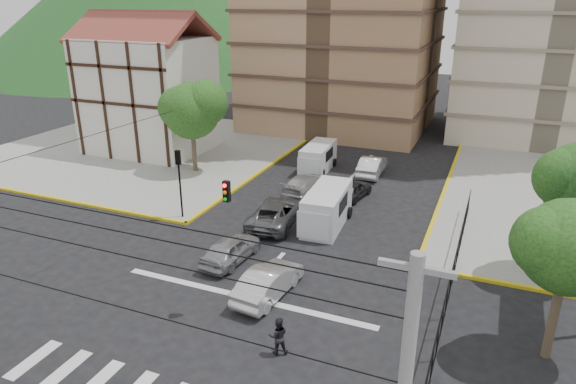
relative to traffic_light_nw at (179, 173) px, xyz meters
The scene contains 18 objects.
ground 11.46m from the traffic_light_nw, 45.00° to the right, with size 160.00×160.00×0.00m, color black.
sidewalk_nw 17.52m from the traffic_light_nw, 135.00° to the left, with size 26.00×26.00×0.15m, color gray.
stop_line 10.68m from the traffic_light_nw, 40.24° to the right, with size 13.00×0.40×0.01m, color silver.
tudor_building 16.70m from the traffic_light_nw, 132.55° to the left, with size 10.80×8.05×12.23m.
park_fence 17.40m from the traffic_light_nw, 11.11° to the right, with size 0.10×22.50×1.66m, color black, non-canonical shape.
tree_park_a 21.75m from the traffic_light_nw, 15.49° to the right, with size 4.41×3.60×6.83m.
tree_tudor 9.42m from the traffic_light_nw, 116.53° to the left, with size 5.39×4.40×7.43m.
traffic_light_nw is the anchor object (origin of this frame).
traffic_light_hanging 12.86m from the traffic_light_nw, 51.58° to the right, with size 18.00×9.12×0.92m.
van_right_lane 9.33m from the traffic_light_nw, 14.87° to the left, with size 2.38×5.33×2.34m.
van_left_lane 13.31m from the traffic_light_nw, 68.87° to the left, with size 2.07×4.82×2.14m.
car_silver_front_left 7.10m from the traffic_light_nw, 33.87° to the right, with size 1.68×4.18×1.42m, color #A3A3A7.
car_white_front_right 10.95m from the traffic_light_nw, 34.42° to the right, with size 1.57×4.50×1.48m, color silver.
car_grey_mid_left 6.48m from the traffic_light_nw, 15.29° to the left, with size 2.52×5.46×1.52m, color slate.
car_silver_rear_left 9.52m from the traffic_light_nw, 52.04° to the left, with size 1.99×4.89×1.42m, color #B8B9BE.
car_darkgrey_mid_right 12.08m from the traffic_light_nw, 39.97° to the left, with size 1.54×3.84×1.31m, color #2A2A2C.
car_white_rear_right 16.09m from the traffic_light_nw, 55.29° to the left, with size 1.61×4.61×1.52m, color white.
pedestrian_crosswalk 14.80m from the traffic_light_nw, 41.61° to the right, with size 0.79×0.61×1.62m, color black.
Camera 1 is at (9.97, -17.31, 13.42)m, focal length 32.00 mm.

